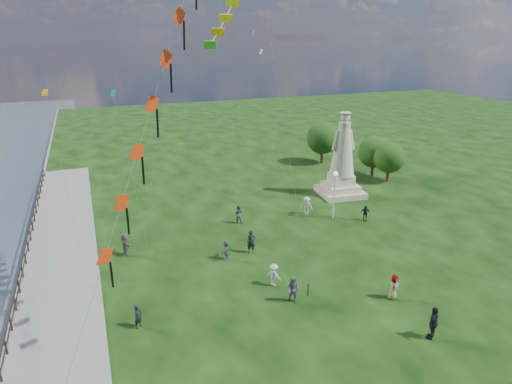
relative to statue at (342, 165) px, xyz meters
name	(u,v)px	position (x,y,z in m)	size (l,w,h in m)	color
waterfront	(38,300)	(-27.70, -9.17, -3.27)	(200.00, 200.00, 1.51)	#323F4B
statue	(342,165)	(0.00, 0.00, 0.00)	(4.69, 4.69, 8.50)	#BAB18D
lamppost	(335,185)	(-4.01, -5.18, 0.00)	(0.41, 0.41, 4.45)	silver
tree_row	(354,147)	(5.79, 6.49, -0.16)	(6.83, 13.06, 5.36)	#382314
person_0	(138,316)	(-22.22, -14.34, -2.48)	(0.53, 0.35, 1.45)	black
person_1	(293,290)	(-13.14, -15.42, -2.32)	(0.87, 0.54, 1.79)	#595960
person_2	(274,275)	(-13.44, -13.19, -2.43)	(1.00, 0.52, 1.55)	silver
person_3	(433,323)	(-7.66, -21.16, -2.24)	(1.14, 0.58, 1.94)	black
person_4	(394,287)	(-7.18, -17.34, -2.39)	(0.80, 0.49, 1.65)	#595960
person_5	(125,244)	(-21.96, -5.25, -2.34)	(1.61, 0.69, 1.73)	#595960
person_6	(251,242)	(-13.16, -8.45, -2.30)	(0.66, 0.44, 1.82)	black
person_7	(238,214)	(-12.20, -2.86, -2.36)	(0.83, 0.51, 1.70)	#595960
person_8	(307,206)	(-5.72, -3.35, -2.37)	(1.09, 0.56, 1.68)	silver
person_9	(365,213)	(-1.62, -6.58, -2.48)	(0.85, 0.44, 1.45)	black
person_11	(226,250)	(-15.22, -8.71, -2.44)	(1.43, 0.62, 1.55)	#595960
red_kite_train	(151,112)	(-20.46, -13.53, 8.60)	(9.21, 9.35, 18.97)	black
small_kites	(192,53)	(-13.40, 6.03, 10.76)	(23.14, 18.42, 27.70)	#157D82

